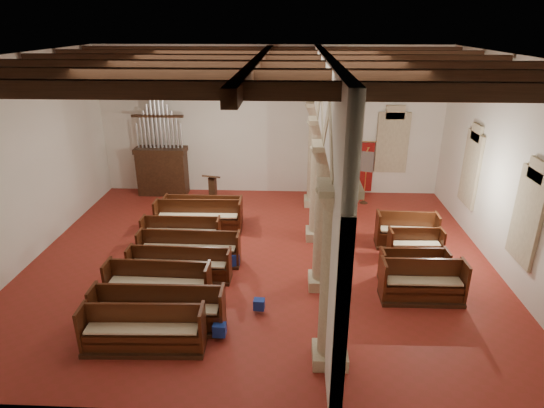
{
  "coord_description": "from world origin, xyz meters",
  "views": [
    {
      "loc": [
        0.92,
        -12.4,
        6.87
      ],
      "look_at": [
        0.32,
        0.5,
        1.62
      ],
      "focal_mm": 30.0,
      "sensor_mm": 36.0,
      "label": 1
    }
  ],
  "objects_px": {
    "processional_banner": "(365,184)",
    "nave_pew_0": "(144,336)",
    "lectern": "(213,194)",
    "aisle_pew_0": "(422,287)",
    "pipe_organ": "(162,162)"
  },
  "relations": [
    {
      "from": "pipe_organ",
      "to": "nave_pew_0",
      "type": "bearing_deg",
      "value": -77.42
    },
    {
      "from": "aisle_pew_0",
      "to": "processional_banner",
      "type": "bearing_deg",
      "value": 93.93
    },
    {
      "from": "lectern",
      "to": "pipe_organ",
      "type": "bearing_deg",
      "value": 160.41
    },
    {
      "from": "pipe_organ",
      "to": "lectern",
      "type": "bearing_deg",
      "value": -32.19
    },
    {
      "from": "processional_banner",
      "to": "nave_pew_0",
      "type": "xyz_separation_m",
      "value": [
        -6.15,
        -9.08,
        -0.43
      ]
    },
    {
      "from": "nave_pew_0",
      "to": "lectern",
      "type": "bearing_deg",
      "value": 86.79
    },
    {
      "from": "lectern",
      "to": "aisle_pew_0",
      "type": "distance_m",
      "value": 8.91
    },
    {
      "from": "pipe_organ",
      "to": "lectern",
      "type": "relative_size",
      "value": 3.1
    },
    {
      "from": "pipe_organ",
      "to": "nave_pew_0",
      "type": "xyz_separation_m",
      "value": [
        2.19,
        -9.8,
        -1.01
      ]
    },
    {
      "from": "aisle_pew_0",
      "to": "lectern",
      "type": "bearing_deg",
      "value": 136.44
    },
    {
      "from": "pipe_organ",
      "to": "processional_banner",
      "type": "xyz_separation_m",
      "value": [
        8.33,
        -0.72,
        -0.58
      ]
    },
    {
      "from": "pipe_organ",
      "to": "processional_banner",
      "type": "relative_size",
      "value": 1.9
    },
    {
      "from": "processional_banner",
      "to": "nave_pew_0",
      "type": "distance_m",
      "value": 10.97
    },
    {
      "from": "lectern",
      "to": "aisle_pew_0",
      "type": "relative_size",
      "value": 0.66
    },
    {
      "from": "lectern",
      "to": "aisle_pew_0",
      "type": "xyz_separation_m",
      "value": [
        6.51,
        -6.08,
        -0.2
      ]
    }
  ]
}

